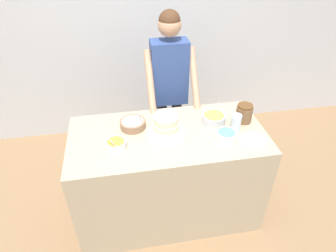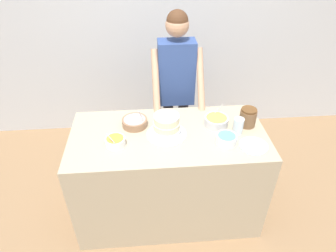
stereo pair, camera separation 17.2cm
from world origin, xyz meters
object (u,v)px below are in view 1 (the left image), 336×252
at_px(frosting_bowl_yellow, 214,118).
at_px(person_baker, 169,80).
at_px(frosting_bowl_orange, 116,144).
at_px(stoneware_jar, 244,113).
at_px(frosting_bowl_blue, 226,136).
at_px(cake, 166,126).
at_px(frosting_bowl_pink, 133,124).
at_px(drinking_glass, 236,122).
at_px(ceramic_plate, 253,141).

bearing_deg(frosting_bowl_yellow, person_baker, 116.11).
xyz_separation_m(frosting_bowl_orange, stoneware_jar, (1.07, 0.18, 0.04)).
bearing_deg(frosting_bowl_blue, frosting_bowl_orange, 176.98).
relative_size(cake, frosting_bowl_pink, 1.52).
bearing_deg(frosting_bowl_orange, drinking_glass, 4.58).
bearing_deg(ceramic_plate, frosting_bowl_yellow, 127.19).
relative_size(frosting_bowl_orange, frosting_bowl_yellow, 0.77).
xyz_separation_m(frosting_bowl_orange, frosting_bowl_yellow, (0.81, 0.20, 0.01)).
bearing_deg(frosting_bowl_yellow, frosting_bowl_pink, 175.84).
xyz_separation_m(frosting_bowl_blue, stoneware_jar, (0.23, 0.22, 0.04)).
bearing_deg(person_baker, frosting_bowl_pink, -127.84).
bearing_deg(cake, person_baker, 77.53).
height_order(frosting_bowl_orange, drinking_glass, frosting_bowl_orange).
bearing_deg(cake, drinking_glass, -2.36).
height_order(frosting_bowl_blue, ceramic_plate, frosting_bowl_blue).
relative_size(person_baker, frosting_bowl_orange, 11.13).
distance_m(frosting_bowl_yellow, drinking_glass, 0.19).
xyz_separation_m(cake, frosting_bowl_blue, (0.44, -0.14, -0.04)).
xyz_separation_m(frosting_bowl_yellow, stoneware_jar, (0.25, -0.02, 0.04)).
relative_size(frosting_bowl_pink, stoneware_jar, 1.33).
distance_m(cake, frosting_bowl_pink, 0.29).
relative_size(frosting_bowl_pink, frosting_bowl_orange, 1.37).
xyz_separation_m(frosting_bowl_orange, frosting_bowl_blue, (0.84, -0.04, 0.00)).
distance_m(frosting_bowl_yellow, frosting_bowl_blue, 0.24).
bearing_deg(frosting_bowl_blue, frosting_bowl_pink, 157.46).
height_order(drinking_glass, ceramic_plate, drinking_glass).
bearing_deg(frosting_bowl_blue, cake, 161.97).
xyz_separation_m(person_baker, stoneware_jar, (0.53, -0.58, -0.07)).
distance_m(person_baker, drinking_glass, 0.80).
relative_size(frosting_bowl_yellow, frosting_bowl_blue, 1.26).
xyz_separation_m(cake, frosting_bowl_orange, (-0.39, -0.10, -0.04)).
height_order(frosting_bowl_pink, frosting_bowl_blue, frosting_bowl_pink).
relative_size(frosting_bowl_orange, stoneware_jar, 0.97).
height_order(frosting_bowl_blue, stoneware_jar, stoneware_jar).
bearing_deg(person_baker, frosting_bowl_yellow, -63.89).
bearing_deg(person_baker, ceramic_plate, -59.74).
height_order(frosting_bowl_yellow, ceramic_plate, frosting_bowl_yellow).
bearing_deg(frosting_bowl_blue, ceramic_plate, -15.96).
relative_size(cake, ceramic_plate, 1.46).
bearing_deg(cake, frosting_bowl_blue, -18.03).
distance_m(cake, stoneware_jar, 0.68).
bearing_deg(cake, frosting_bowl_pink, 150.17).
xyz_separation_m(drinking_glass, stoneware_jar, (0.11, 0.10, 0.01)).
distance_m(frosting_bowl_orange, frosting_bowl_blue, 0.84).
xyz_separation_m(frosting_bowl_yellow, frosting_bowl_blue, (0.03, -0.24, -0.00)).
relative_size(cake, frosting_bowl_yellow, 1.60).
height_order(frosting_bowl_blue, drinking_glass, drinking_glass).
relative_size(frosting_bowl_blue, drinking_glass, 1.17).
distance_m(cake, drinking_glass, 0.57).
bearing_deg(frosting_bowl_pink, ceramic_plate, -21.12).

